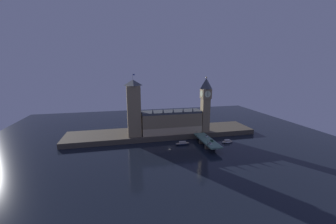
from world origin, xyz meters
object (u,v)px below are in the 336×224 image
object	(u,v)px
car_southbound_trail	(206,136)
boat_upstream	(182,144)
street_lamp_near	(208,141)
car_southbound_lead	(212,140)
clock_tower	(205,103)
street_lamp_far	(197,132)
car_northbound_trail	(210,144)
victoria_tower	(134,108)
pedestrian_far_rail	(198,136)
pedestrian_near_rail	(208,144)
boat_downstream	(227,142)
pedestrian_mid_walk	(210,137)

from	to	relation	value
car_southbound_trail	boat_upstream	xyz separation A→B (m)	(-26.70, -0.21, -6.12)
street_lamp_near	car_southbound_lead	bearing A→B (deg)	47.40
clock_tower	street_lamp_far	world-z (taller)	clock_tower
car_northbound_trail	street_lamp_near	world-z (taller)	street_lamp_near
victoria_tower	pedestrian_far_rail	xyz separation A→B (m)	(66.34, -22.80, -28.90)
car_northbound_trail	car_southbound_trail	world-z (taller)	car_northbound_trail
street_lamp_near	boat_upstream	bearing A→B (deg)	128.30
pedestrian_far_rail	street_lamp_far	size ratio (longest dim) A/B	0.26
pedestrian_near_rail	pedestrian_far_rail	world-z (taller)	pedestrian_far_rail
victoria_tower	clock_tower	bearing A→B (deg)	-1.89
pedestrian_near_rail	pedestrian_far_rail	bearing A→B (deg)	90.00
car_northbound_trail	boat_upstream	world-z (taller)	car_northbound_trail
pedestrian_far_rail	street_lamp_near	world-z (taller)	street_lamp_near
boat_downstream	street_lamp_far	bearing A→B (deg)	159.87
clock_tower	street_lamp_near	size ratio (longest dim) A/B	9.58
pedestrian_far_rail	pedestrian_near_rail	bearing A→B (deg)	-90.00
car_southbound_lead	street_lamp_near	size ratio (longest dim) A/B	0.66
street_lamp_far	street_lamp_near	bearing A→B (deg)	-90.00
victoria_tower	boat_upstream	bearing A→B (deg)	-27.97
clock_tower	pedestrian_far_rail	size ratio (longest dim) A/B	37.83
clock_tower	boat_upstream	distance (m)	55.88
car_southbound_lead	car_southbound_trail	distance (m)	13.84
pedestrian_near_rail	street_lamp_near	bearing A→B (deg)	-151.52
boat_upstream	boat_downstream	world-z (taller)	boat_upstream
pedestrian_mid_walk	pedestrian_far_rail	size ratio (longest dim) A/B	0.96
pedestrian_far_rail	boat_upstream	bearing A→B (deg)	-172.03
car_southbound_lead	pedestrian_mid_walk	distance (m)	10.03
pedestrian_near_rail	boat_downstream	bearing A→B (deg)	30.37
victoria_tower	boat_downstream	xyz separation A→B (m)	(96.87, -30.24, -35.30)
pedestrian_near_rail	pedestrian_mid_walk	distance (m)	21.69
car_northbound_trail	car_southbound_lead	xyz separation A→B (m)	(5.45, 7.95, -0.10)
clock_tower	street_lamp_far	size ratio (longest dim) A/B	9.68
car_southbound_lead	street_lamp_far	distance (m)	22.15
victoria_tower	boat_upstream	distance (m)	64.57
victoria_tower	pedestrian_mid_walk	bearing A→B (deg)	-20.82
pedestrian_near_rail	street_lamp_far	bearing A→B (deg)	90.78
street_lamp_near	boat_upstream	world-z (taller)	street_lamp_near
pedestrian_far_rail	street_lamp_near	distance (m)	25.76
pedestrian_mid_walk	street_lamp_far	distance (m)	15.74
victoria_tower	car_northbound_trail	size ratio (longest dim) A/B	16.64
car_southbound_lead	street_lamp_far	bearing A→B (deg)	113.07
car_northbound_trail	street_lamp_near	distance (m)	4.83
clock_tower	victoria_tower	world-z (taller)	victoria_tower
car_southbound_trail	pedestrian_far_rail	xyz separation A→B (m)	(-8.17, 2.39, 0.18)
car_northbound_trail	car_southbound_lead	distance (m)	9.64
car_southbound_lead	boat_upstream	size ratio (longest dim) A/B	0.28
boat_upstream	boat_downstream	distance (m)	49.30
boat_downstream	boat_upstream	bearing A→B (deg)	174.35
victoria_tower	car_southbound_lead	size ratio (longest dim) A/B	15.40
car_northbound_trail	pedestrian_near_rail	xyz separation A→B (m)	(-2.72, -1.15, 0.14)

